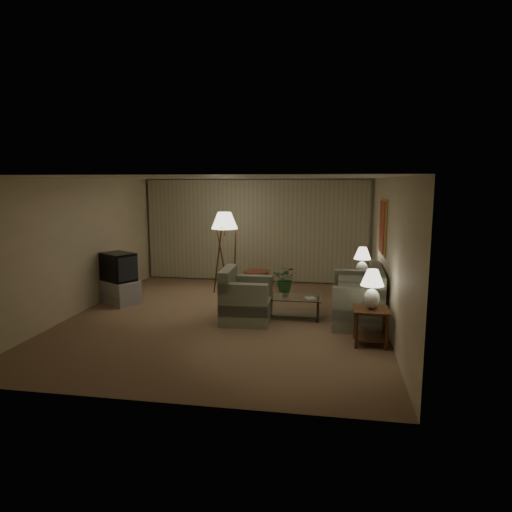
{
  "coord_description": "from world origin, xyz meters",
  "views": [
    {
      "loc": [
        2.01,
        -8.36,
        2.62
      ],
      "look_at": [
        0.49,
        0.6,
        1.14
      ],
      "focal_mm": 32.0,
      "sensor_mm": 36.0,
      "label": 1
    }
  ],
  "objects_px": {
    "floor_lamp": "(225,251)",
    "vase": "(286,293)",
    "table_lamp_far": "(362,259)",
    "coffee_table": "(293,304)",
    "crt_tv": "(118,267)",
    "side_table_far": "(361,285)",
    "side_table_near": "(371,320)",
    "armchair": "(246,301)",
    "ottoman": "(256,279)",
    "table_lamp_near": "(372,286)",
    "tv_cabinet": "(120,292)",
    "sofa": "(357,299)"
  },
  "relations": [
    {
      "from": "floor_lamp",
      "to": "vase",
      "type": "relative_size",
      "value": 13.97
    },
    {
      "from": "table_lamp_far",
      "to": "coffee_table",
      "type": "xyz_separation_m",
      "value": [
        -1.36,
        -1.35,
        -0.7
      ]
    },
    {
      "from": "crt_tv",
      "to": "side_table_far",
      "type": "bearing_deg",
      "value": 41.14
    },
    {
      "from": "side_table_near",
      "to": "armchair",
      "type": "bearing_deg",
      "value": 158.05
    },
    {
      "from": "armchair",
      "to": "side_table_far",
      "type": "bearing_deg",
      "value": -54.38
    },
    {
      "from": "ottoman",
      "to": "vase",
      "type": "distance_m",
      "value": 2.68
    },
    {
      "from": "table_lamp_near",
      "to": "crt_tv",
      "type": "relative_size",
      "value": 0.74
    },
    {
      "from": "floor_lamp",
      "to": "table_lamp_far",
      "type": "bearing_deg",
      "value": -9.25
    },
    {
      "from": "floor_lamp",
      "to": "ottoman",
      "type": "relative_size",
      "value": 3.05
    },
    {
      "from": "tv_cabinet",
      "to": "side_table_far",
      "type": "bearing_deg",
      "value": 41.14
    },
    {
      "from": "side_table_far",
      "to": "sofa",
      "type": "bearing_deg",
      "value": -96.84
    },
    {
      "from": "armchair",
      "to": "crt_tv",
      "type": "height_order",
      "value": "crt_tv"
    },
    {
      "from": "table_lamp_near",
      "to": "floor_lamp",
      "type": "distance_m",
      "value": 4.44
    },
    {
      "from": "sofa",
      "to": "table_lamp_far",
      "type": "relative_size",
      "value": 2.92
    },
    {
      "from": "side_table_far",
      "to": "table_lamp_far",
      "type": "distance_m",
      "value": 0.58
    },
    {
      "from": "side_table_near",
      "to": "floor_lamp",
      "type": "bearing_deg",
      "value": 135.45
    },
    {
      "from": "table_lamp_near",
      "to": "armchair",
      "type": "bearing_deg",
      "value": 158.05
    },
    {
      "from": "armchair",
      "to": "table_lamp_far",
      "type": "height_order",
      "value": "table_lamp_far"
    },
    {
      "from": "tv_cabinet",
      "to": "armchair",
      "type": "bearing_deg",
      "value": 15.98
    },
    {
      "from": "tv_cabinet",
      "to": "vase",
      "type": "height_order",
      "value": "vase"
    },
    {
      "from": "table_lamp_far",
      "to": "ottoman",
      "type": "height_order",
      "value": "table_lamp_far"
    },
    {
      "from": "side_table_near",
      "to": "coffee_table",
      "type": "relative_size",
      "value": 0.55
    },
    {
      "from": "sofa",
      "to": "side_table_far",
      "type": "xyz_separation_m",
      "value": [
        0.15,
        1.25,
        -0.01
      ]
    },
    {
      "from": "side_table_near",
      "to": "table_lamp_far",
      "type": "relative_size",
      "value": 0.95
    },
    {
      "from": "side_table_far",
      "to": "crt_tv",
      "type": "distance_m",
      "value": 5.29
    },
    {
      "from": "side_table_far",
      "to": "tv_cabinet",
      "type": "bearing_deg",
      "value": -170.51
    },
    {
      "from": "side_table_near",
      "to": "floor_lamp",
      "type": "distance_m",
      "value": 4.48
    },
    {
      "from": "sofa",
      "to": "ottoman",
      "type": "xyz_separation_m",
      "value": [
        -2.36,
        2.37,
        -0.19
      ]
    },
    {
      "from": "table_lamp_near",
      "to": "ottoman",
      "type": "xyz_separation_m",
      "value": [
        -2.51,
        3.72,
        -0.77
      ]
    },
    {
      "from": "side_table_far",
      "to": "floor_lamp",
      "type": "xyz_separation_m",
      "value": [
        -3.16,
        0.52,
        0.61
      ]
    },
    {
      "from": "table_lamp_near",
      "to": "floor_lamp",
      "type": "xyz_separation_m",
      "value": [
        -3.16,
        3.12,
        0.02
      ]
    },
    {
      "from": "vase",
      "to": "floor_lamp",
      "type": "bearing_deg",
      "value": 131.52
    },
    {
      "from": "crt_tv",
      "to": "ottoman",
      "type": "xyz_separation_m",
      "value": [
        2.69,
        1.99,
        -0.59
      ]
    },
    {
      "from": "coffee_table",
      "to": "ottoman",
      "type": "distance_m",
      "value": 2.73
    },
    {
      "from": "vase",
      "to": "side_table_far",
      "type": "bearing_deg",
      "value": 41.74
    },
    {
      "from": "ottoman",
      "to": "vase",
      "type": "height_order",
      "value": "vase"
    },
    {
      "from": "table_lamp_far",
      "to": "vase",
      "type": "distance_m",
      "value": 2.09
    },
    {
      "from": "sofa",
      "to": "armchair",
      "type": "xyz_separation_m",
      "value": [
        -2.07,
        -0.45,
        0.0
      ]
    },
    {
      "from": "crt_tv",
      "to": "ottoman",
      "type": "relative_size",
      "value": 1.38
    },
    {
      "from": "side_table_near",
      "to": "side_table_far",
      "type": "relative_size",
      "value": 1.0
    },
    {
      "from": "crt_tv",
      "to": "coffee_table",
      "type": "bearing_deg",
      "value": 24.51
    },
    {
      "from": "side_table_near",
      "to": "floor_lamp",
      "type": "xyz_separation_m",
      "value": [
        -3.16,
        3.12,
        0.59
      ]
    },
    {
      "from": "armchair",
      "to": "coffee_table",
      "type": "height_order",
      "value": "armchair"
    },
    {
      "from": "side_table_far",
      "to": "crt_tv",
      "type": "height_order",
      "value": "crt_tv"
    },
    {
      "from": "table_lamp_far",
      "to": "tv_cabinet",
      "type": "bearing_deg",
      "value": -170.51
    },
    {
      "from": "side_table_near",
      "to": "coffee_table",
      "type": "height_order",
      "value": "side_table_near"
    },
    {
      "from": "table_lamp_near",
      "to": "ottoman",
      "type": "bearing_deg",
      "value": 123.99
    },
    {
      "from": "table_lamp_far",
      "to": "floor_lamp",
      "type": "bearing_deg",
      "value": 170.75
    },
    {
      "from": "armchair",
      "to": "crt_tv",
      "type": "distance_m",
      "value": 3.12
    },
    {
      "from": "table_lamp_near",
      "to": "tv_cabinet",
      "type": "bearing_deg",
      "value": 161.59
    }
  ]
}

